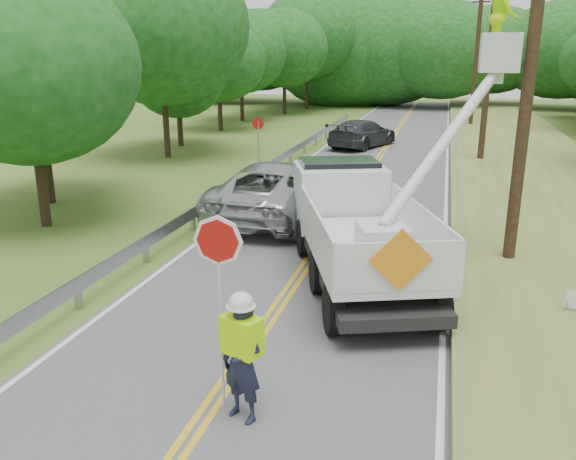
# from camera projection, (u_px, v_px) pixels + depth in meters

# --- Properties ---
(road) EXTENTS (7.20, 96.00, 0.03)m
(road) POSITION_uv_depth(u_px,v_px,m) (346.00, 207.00, 20.81)
(road) COLOR #555457
(road) RESTS_ON ground
(guardrail) EXTENTS (0.18, 48.00, 0.77)m
(guardrail) POSITION_uv_depth(u_px,v_px,m) (246.00, 181.00, 22.47)
(guardrail) COLOR #939499
(guardrail) RESTS_ON ground
(utility_poles) EXTENTS (1.60, 43.30, 10.00)m
(utility_poles) POSITION_uv_depth(u_px,v_px,m) (503.00, 52.00, 20.85)
(utility_poles) COLOR black
(utility_poles) RESTS_ON ground
(tall_grass_verge) EXTENTS (7.00, 96.00, 0.30)m
(tall_grass_verge) POSITION_uv_depth(u_px,v_px,m) (562.00, 217.00, 19.03)
(tall_grass_verge) COLOR #57662F
(tall_grass_verge) RESTS_ON ground
(treeline_left) EXTENTS (10.78, 58.35, 10.87)m
(treeline_left) POSITION_uv_depth(u_px,v_px,m) (225.00, 45.00, 37.07)
(treeline_left) COLOR #332319
(treeline_left) RESTS_ON ground
(treeline_horizon) EXTENTS (56.68, 13.61, 12.16)m
(treeline_horizon) POSITION_uv_depth(u_px,v_px,m) (421.00, 50.00, 58.03)
(treeline_horizon) COLOR #0F480F
(treeline_horizon) RESTS_ON ground
(flagger) EXTENTS (1.17, 0.68, 3.06)m
(flagger) POSITION_uv_depth(u_px,v_px,m) (241.00, 352.00, 8.49)
(flagger) COLOR #191E33
(flagger) RESTS_ON road
(bucket_truck) EXTENTS (5.62, 7.40, 6.88)m
(bucket_truck) POSITION_uv_depth(u_px,v_px,m) (361.00, 208.00, 14.55)
(bucket_truck) COLOR black
(bucket_truck) RESTS_ON road
(suv_silver) EXTENTS (3.41, 6.84, 1.86)m
(suv_silver) POSITION_uv_depth(u_px,v_px,m) (278.00, 189.00, 19.29)
(suv_silver) COLOR #B0B0B6
(suv_silver) RESTS_ON road
(suv_darkgrey) EXTENTS (3.88, 5.82, 1.57)m
(suv_darkgrey) POSITION_uv_depth(u_px,v_px,m) (362.00, 133.00, 33.79)
(suv_darkgrey) COLOR #36383E
(suv_darkgrey) RESTS_ON road
(stop_sign_permanent) EXTENTS (0.46, 0.33, 2.57)m
(stop_sign_permanent) POSITION_uv_depth(u_px,v_px,m) (258.00, 137.00, 25.71)
(stop_sign_permanent) COLOR #939499
(stop_sign_permanent) RESTS_ON ground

